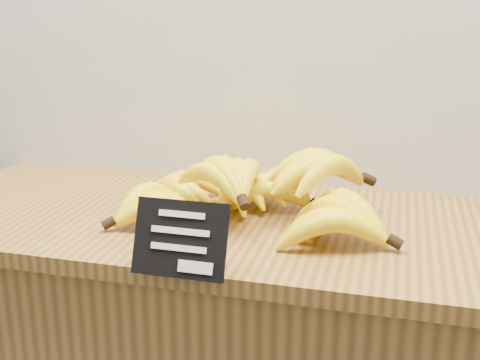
% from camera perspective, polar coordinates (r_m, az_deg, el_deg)
% --- Properties ---
extents(counter_top, '(1.35, 0.54, 0.03)m').
position_cam_1_polar(counter_top, '(1.18, 0.63, -4.23)').
color(counter_top, olive).
rests_on(counter_top, counter).
extents(chalkboard_sign, '(0.15, 0.05, 0.11)m').
position_cam_1_polar(chalkboard_sign, '(0.92, -5.71, -5.60)').
color(chalkboard_sign, black).
rests_on(chalkboard_sign, counter_top).
extents(banana_pile, '(0.54, 0.39, 0.13)m').
position_cam_1_polar(banana_pile, '(1.14, 1.18, -1.31)').
color(banana_pile, '#FFE80A').
rests_on(banana_pile, counter_top).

